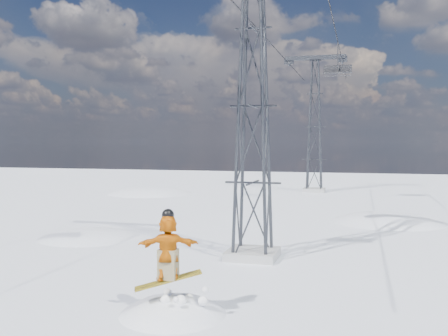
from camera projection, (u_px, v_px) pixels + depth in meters
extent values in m
sphere|color=white|center=(151.00, 318.00, 41.29)|extent=(22.00, 22.00, 22.00)
cube|color=#999999|center=(253.00, 254.00, 18.10)|extent=(1.80, 1.80, 0.30)
cube|color=#999999|center=(314.00, 190.00, 42.18)|extent=(1.80, 1.80, 0.30)
cube|color=#2E3036|center=(315.00, 58.00, 41.60)|extent=(5.00, 0.35, 0.35)
cube|color=#2E3036|center=(289.00, 61.00, 42.19)|extent=(0.80, 0.25, 0.50)
cube|color=#2E3036|center=(342.00, 59.00, 41.03)|extent=(0.80, 0.25, 0.50)
cylinder|color=black|center=(257.00, 29.00, 29.19)|extent=(0.06, 51.00, 0.06)
cylinder|color=black|center=(334.00, 24.00, 28.04)|extent=(0.06, 51.00, 0.06)
cube|color=gold|center=(168.00, 280.00, 11.88)|extent=(1.57, 0.96, 0.41)
imported|color=#D26609|center=(168.00, 247.00, 11.84)|extent=(1.52, 0.94, 1.57)
cube|color=olive|center=(168.00, 265.00, 11.86)|extent=(0.53, 0.47, 0.72)
sphere|color=black|center=(168.00, 215.00, 11.80)|extent=(0.29, 0.29, 0.29)
cylinder|color=black|center=(338.00, 57.00, 33.03)|extent=(0.07, 0.07, 2.04)
cube|color=black|center=(338.00, 73.00, 33.08)|extent=(1.85, 0.42, 0.07)
cube|color=black|center=(338.00, 69.00, 33.27)|extent=(1.85, 0.06, 0.51)
cylinder|color=black|center=(337.00, 76.00, 32.87)|extent=(1.85, 0.06, 0.06)
cylinder|color=black|center=(337.00, 67.00, 32.80)|extent=(1.85, 0.05, 0.05)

